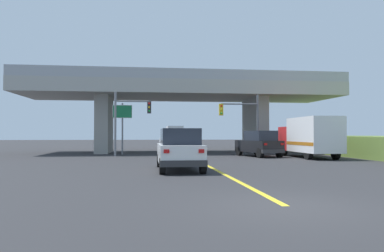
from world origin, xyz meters
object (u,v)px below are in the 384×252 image
(sedan_oncoming, at_px, (168,140))
(highway_sign, at_px, (122,117))
(suv_lead, at_px, (179,149))
(semi_truck_distant, at_px, (174,135))
(suv_crossing, at_px, (259,144))
(traffic_signal_farside, at_px, (128,116))
(box_truck, at_px, (310,137))
(traffic_signal_nearside, at_px, (244,117))

(sedan_oncoming, relative_size, highway_sign, 1.05)
(suv_lead, relative_size, semi_truck_distant, 0.67)
(suv_lead, distance_m, suv_crossing, 12.36)
(highway_sign, bearing_deg, traffic_signal_farside, -76.29)
(suv_crossing, relative_size, box_truck, 0.71)
(traffic_signal_nearside, distance_m, semi_truck_distant, 27.43)
(suv_lead, xyz_separation_m, box_truck, (10.47, 8.24, 0.56))
(suv_lead, xyz_separation_m, sedan_oncoming, (1.08, 28.21, -0.00))
(suv_crossing, relative_size, sedan_oncoming, 1.02)
(suv_crossing, bearing_deg, box_truck, -42.43)
(semi_truck_distant, bearing_deg, traffic_signal_nearside, -82.04)
(traffic_signal_farside, xyz_separation_m, semi_truck_distant, (5.72, 27.15, -1.64))
(suv_lead, distance_m, highway_sign, 15.06)
(suv_lead, bearing_deg, traffic_signal_nearside, 61.67)
(sedan_oncoming, height_order, semi_truck_distant, semi_truck_distant)
(box_truck, bearing_deg, traffic_signal_nearside, 137.06)
(suv_crossing, height_order, box_truck, box_truck)
(traffic_signal_farside, height_order, semi_truck_distant, traffic_signal_farside)
(suv_crossing, distance_m, sedan_oncoming, 19.11)
(suv_lead, relative_size, highway_sign, 1.08)
(sedan_oncoming, distance_m, highway_sign, 14.74)
(traffic_signal_nearside, height_order, semi_truck_distant, traffic_signal_nearside)
(suv_crossing, bearing_deg, highway_sign, 144.74)
(traffic_signal_farside, bearing_deg, box_truck, -15.32)
(semi_truck_distant, bearing_deg, traffic_signal_farside, -101.89)
(suv_crossing, xyz_separation_m, box_truck, (3.31, -1.84, 0.56))
(sedan_oncoming, xyz_separation_m, traffic_signal_farside, (-4.13, -16.26, 2.20))
(traffic_signal_farside, height_order, highway_sign, traffic_signal_farside)
(box_truck, height_order, semi_truck_distant, box_truck)
(suv_lead, height_order, traffic_signal_farside, traffic_signal_farside)
(traffic_signal_farside, bearing_deg, suv_lead, -75.67)
(suv_lead, relative_size, traffic_signal_farside, 0.93)
(traffic_signal_farside, distance_m, semi_truck_distant, 27.79)
(box_truck, bearing_deg, highway_sign, 156.32)
(box_truck, relative_size, semi_truck_distant, 0.94)
(suv_crossing, bearing_deg, traffic_signal_nearside, 97.01)
(suv_crossing, xyz_separation_m, traffic_signal_farside, (-10.21, 1.86, 2.21))
(traffic_signal_nearside, relative_size, semi_truck_distant, 0.71)
(sedan_oncoming, distance_m, traffic_signal_farside, 16.93)
(suv_lead, bearing_deg, suv_crossing, 54.64)
(suv_crossing, distance_m, semi_truck_distant, 29.36)
(traffic_signal_farside, relative_size, highway_sign, 1.16)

